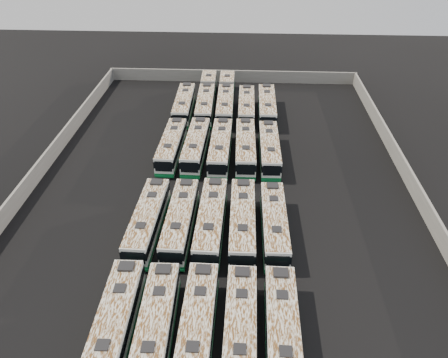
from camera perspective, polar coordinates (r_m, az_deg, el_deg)
ground at (r=50.69m, az=-0.51°, el=-2.16°), size 140.00×140.00×0.00m
perimeter_wall at (r=50.06m, az=-0.52°, el=-1.13°), size 45.20×73.20×2.20m
bus_front_far_left at (r=36.12m, az=-14.13°, el=-18.28°), size 2.77×11.96×3.36m
bus_front_left at (r=35.45m, az=-8.94°, el=-18.84°), size 2.77×11.72×3.29m
bus_front_center at (r=35.14m, az=-3.52°, el=-19.01°), size 2.54×11.63×3.27m
bus_front_right at (r=34.99m, az=2.15°, el=-19.31°), size 2.52×11.50×3.23m
bus_front_far_right at (r=35.13m, az=7.63°, el=-19.38°), size 2.55×11.62×3.27m
bus_midfront_far_left at (r=45.03m, az=-9.92°, el=-5.34°), size 2.72×11.61×3.26m
bus_midfront_left at (r=44.55m, az=-5.73°, el=-5.44°), size 2.60×11.54×3.24m
bus_midfront_center at (r=44.19m, az=-1.70°, el=-5.55°), size 2.70×11.93×3.35m
bus_midfront_right at (r=44.10m, az=2.43°, el=-5.67°), size 2.60×11.84×3.33m
bus_midfront_far_right at (r=44.25m, az=6.57°, el=-5.87°), size 2.57×11.37×3.19m
bus_midback_far_left at (r=57.76m, az=-6.87°, el=4.33°), size 2.61×11.41×3.20m
bus_midback_left at (r=57.32m, az=-3.69°, el=4.32°), size 2.77×11.74×3.29m
bus_midback_center at (r=56.81m, az=-0.46°, el=4.14°), size 2.63×11.87×3.34m
bus_midback_right at (r=56.89m, az=2.82°, el=4.13°), size 2.72×11.83×3.32m
bus_midback_far_right at (r=56.86m, az=5.95°, el=3.90°), size 2.57×11.43×3.21m
bus_back_far_left at (r=69.28m, az=-5.24°, el=9.61°), size 2.73×11.76×3.30m
bus_back_left at (r=71.75m, az=-2.30°, el=10.58°), size 2.93×18.17×3.29m
bus_back_center at (r=71.50m, az=0.25°, el=10.52°), size 2.75×18.13×3.28m
bus_back_right at (r=68.52m, az=2.94°, el=9.39°), size 2.47×11.41×3.21m
bus_back_far_right at (r=68.68m, az=5.63°, el=9.39°), size 2.53×11.85×3.34m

